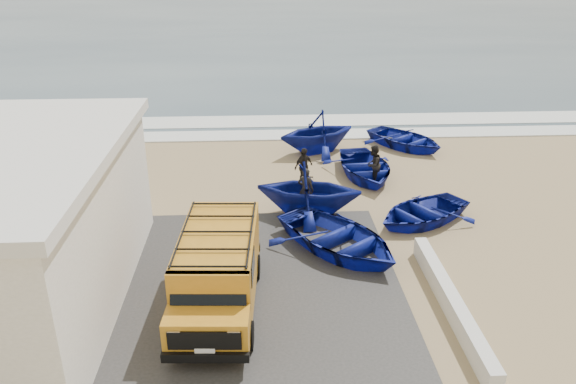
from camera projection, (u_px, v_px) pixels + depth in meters
name	position (u px, v px, depth m)	size (l,w,h in m)	color
ground	(256.00, 258.00, 17.00)	(160.00, 160.00, 0.00)	tan
slab	(182.00, 297.00, 15.06)	(12.00, 10.00, 0.05)	#3D3A38
ocean	(256.00, 25.00, 68.25)	(180.00, 88.00, 0.01)	#385166
surf_line	(256.00, 135.00, 27.97)	(180.00, 1.60, 0.06)	white
surf_wash	(256.00, 121.00, 30.26)	(180.00, 2.20, 0.04)	white
parapet	(451.00, 302.00, 14.39)	(0.35, 6.00, 0.55)	silver
van	(218.00, 269.00, 14.28)	(2.19, 4.97, 2.09)	orange
boat_near_left	(338.00, 238.00, 17.18)	(3.19, 4.47, 0.93)	navy
boat_near_right	(422.00, 212.00, 19.08)	(2.63, 3.68, 0.76)	navy
boat_mid_left	(309.00, 189.00, 19.42)	(3.13, 3.63, 1.91)	navy
boat_mid_right	(365.00, 167.00, 22.85)	(2.94, 4.12, 0.85)	navy
boat_far_left	(317.00, 132.00, 25.42)	(3.18, 3.68, 1.94)	navy
boat_far_right	(405.00, 139.00, 26.22)	(2.81, 3.93, 0.81)	navy
fisherman_front	(306.00, 190.00, 19.71)	(0.59, 0.39, 1.62)	black
fisherman_middle	(373.00, 165.00, 22.11)	(0.76, 0.59, 1.56)	black
fisherman_back	(304.00, 167.00, 21.96)	(0.89, 0.37, 1.51)	black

